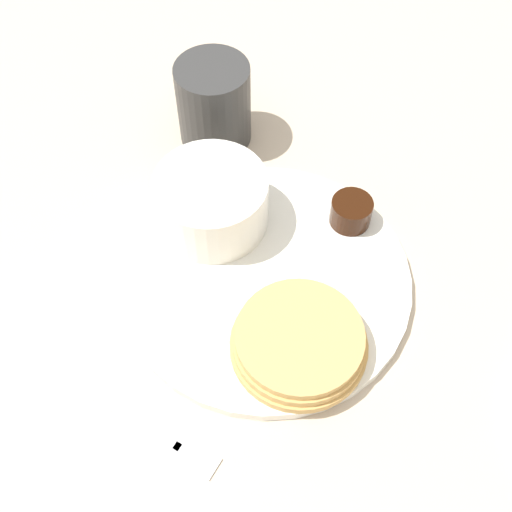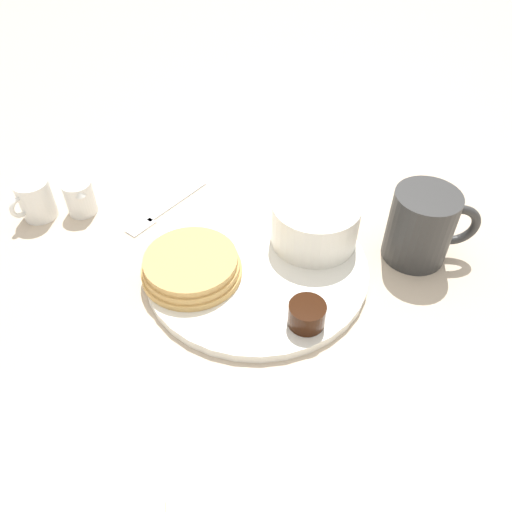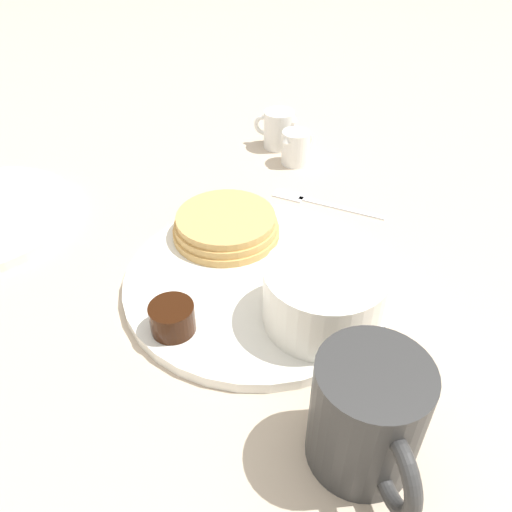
{
  "view_description": "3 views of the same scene",
  "coord_description": "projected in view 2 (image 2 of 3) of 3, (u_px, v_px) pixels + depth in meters",
  "views": [
    {
      "loc": [
        -0.32,
        -0.06,
        0.54
      ],
      "look_at": [
        -0.0,
        0.01,
        0.05
      ],
      "focal_mm": 45.0,
      "sensor_mm": 36.0,
      "label": 1
    },
    {
      "loc": [
        0.16,
        -0.41,
        0.46
      ],
      "look_at": [
        0.0,
        -0.01,
        0.04
      ],
      "focal_mm": 35.0,
      "sensor_mm": 36.0,
      "label": 2
    },
    {
      "loc": [
        0.39,
        0.05,
        0.36
      ],
      "look_at": [
        0.01,
        0.0,
        0.05
      ],
      "focal_mm": 35.0,
      "sensor_mm": 36.0,
      "label": 3
    }
  ],
  "objects": [
    {
      "name": "butter_ramekin",
      "position": [
        334.0,
        232.0,
        0.64
      ],
      "size": [
        0.05,
        0.05,
        0.05
      ],
      "color": "white",
      "rests_on": "plate"
    },
    {
      "name": "creamer_pitcher_near",
      "position": [
        80.0,
        197.0,
        0.7
      ],
      "size": [
        0.05,
        0.05,
        0.05
      ],
      "color": "white",
      "rests_on": "ground_plane"
    },
    {
      "name": "bowl",
      "position": [
        315.0,
        221.0,
        0.64
      ],
      "size": [
        0.11,
        0.11,
        0.06
      ],
      "color": "white",
      "rests_on": "plate"
    },
    {
      "name": "syrup_cup",
      "position": [
        307.0,
        314.0,
        0.55
      ],
      "size": [
        0.04,
        0.04,
        0.03
      ],
      "color": "black",
      "rests_on": "plate"
    },
    {
      "name": "ground_plane",
      "position": [
        257.0,
        270.0,
        0.63
      ],
      "size": [
        4.0,
        4.0,
        0.0
      ],
      "primitive_type": "plane",
      "color": "#C6B299"
    },
    {
      "name": "plate",
      "position": [
        257.0,
        267.0,
        0.63
      ],
      "size": [
        0.28,
        0.28,
        0.01
      ],
      "color": "white",
      "rests_on": "ground_plane"
    },
    {
      "name": "coffee_mug",
      "position": [
        422.0,
        226.0,
        0.62
      ],
      "size": [
        0.11,
        0.08,
        0.1
      ],
      "color": "#333333",
      "rests_on": "ground_plane"
    },
    {
      "name": "pancake_stack",
      "position": [
        191.0,
        266.0,
        0.6
      ],
      "size": [
        0.12,
        0.12,
        0.03
      ],
      "color": "tan",
      "rests_on": "plate"
    },
    {
      "name": "creamer_pitcher_far",
      "position": [
        35.0,
        199.0,
        0.69
      ],
      "size": [
        0.05,
        0.07,
        0.06
      ],
      "color": "white",
      "rests_on": "ground_plane"
    },
    {
      "name": "fork",
      "position": [
        159.0,
        213.0,
        0.71
      ],
      "size": [
        0.06,
        0.15,
        0.0
      ],
      "color": "silver",
      "rests_on": "ground_plane"
    }
  ]
}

